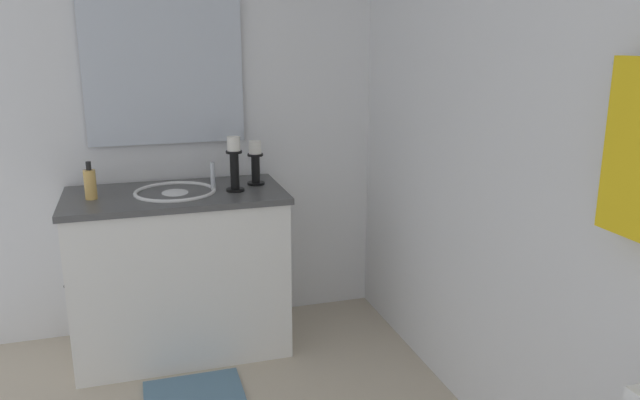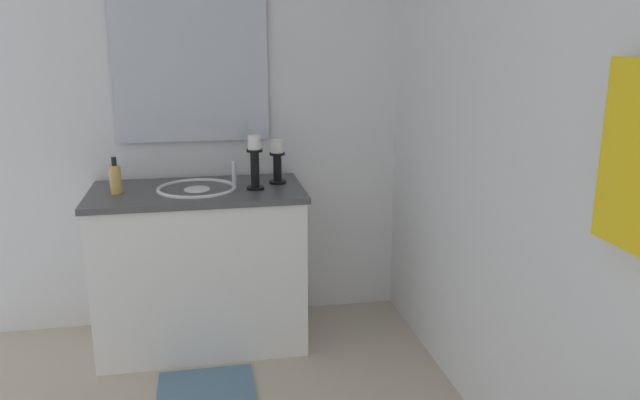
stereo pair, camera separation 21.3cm
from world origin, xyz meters
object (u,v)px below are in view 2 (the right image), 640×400
(mirror, at_px, (191,67))
(towel_near_vanity, at_px, (633,155))
(candle_holder_short, at_px, (255,161))
(sink_basin, at_px, (197,196))
(candle_holder_tall, at_px, (277,161))
(soap_bottle, at_px, (115,179))
(vanity_cabinet, at_px, (201,267))

(mirror, xyz_separation_m, towel_near_vanity, (2.04, 1.08, -0.13))
(mirror, bearing_deg, candle_holder_short, 40.99)
(sink_basin, distance_m, candle_holder_short, 0.35)
(candle_holder_short, bearing_deg, towel_near_vanity, 24.79)
(sink_basin, distance_m, mirror, 0.69)
(candle_holder_tall, relative_size, candle_holder_short, 0.84)
(sink_basin, distance_m, towel_near_vanity, 2.12)
(mirror, xyz_separation_m, candle_holder_short, (0.34, 0.29, -0.44))
(candle_holder_short, relative_size, soap_bottle, 1.52)
(vanity_cabinet, relative_size, mirror, 1.34)
(candle_holder_tall, distance_m, soap_bottle, 0.81)
(candle_holder_tall, relative_size, soap_bottle, 1.27)
(sink_basin, height_order, candle_holder_short, candle_holder_short)
(candle_holder_short, xyz_separation_m, soap_bottle, (-0.04, -0.68, -0.07))
(candle_holder_tall, xyz_separation_m, towel_near_vanity, (1.81, 0.66, 0.34))
(vanity_cabinet, bearing_deg, candle_holder_tall, 97.50)
(vanity_cabinet, distance_m, candle_holder_short, 0.63)
(vanity_cabinet, height_order, candle_holder_tall, candle_holder_tall)
(vanity_cabinet, distance_m, sink_basin, 0.38)
(mirror, bearing_deg, soap_bottle, -52.80)
(soap_bottle, bearing_deg, candle_holder_tall, 94.82)
(mirror, bearing_deg, vanity_cabinet, -0.01)
(candle_holder_tall, bearing_deg, soap_bottle, -85.18)
(soap_bottle, xyz_separation_m, towel_near_vanity, (1.74, 1.46, 0.38))
(vanity_cabinet, xyz_separation_m, candle_holder_tall, (-0.05, 0.42, 0.54))
(vanity_cabinet, relative_size, towel_near_vanity, 2.28)
(sink_basin, bearing_deg, mirror, -179.80)
(sink_basin, relative_size, soap_bottle, 2.23)
(vanity_cabinet, relative_size, sink_basin, 2.67)
(mirror, distance_m, candle_holder_short, 0.63)
(soap_bottle, height_order, towel_near_vanity, towel_near_vanity)
(vanity_cabinet, height_order, candle_holder_short, candle_holder_short)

